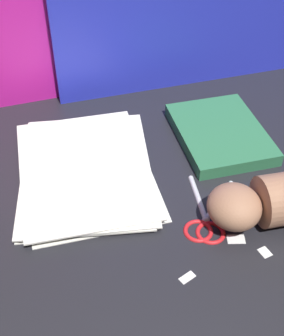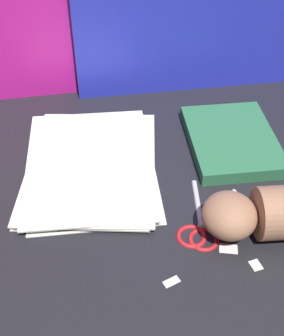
% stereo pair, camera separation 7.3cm
% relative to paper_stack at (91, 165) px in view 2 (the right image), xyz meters
% --- Properties ---
extents(ground_plane, '(6.00, 6.00, 0.00)m').
position_rel_paper_stack_xyz_m(ground_plane, '(0.10, -0.07, -0.01)').
color(ground_plane, black).
extents(backdrop_panel_left, '(0.64, 0.11, 0.37)m').
position_rel_paper_stack_xyz_m(backdrop_panel_left, '(-0.14, 0.28, 0.18)').
color(backdrop_panel_left, orange).
rests_on(backdrop_panel_left, ground_plane).
extents(paper_stack, '(0.24, 0.31, 0.02)m').
position_rel_paper_stack_xyz_m(paper_stack, '(0.00, 0.00, 0.00)').
color(paper_stack, white).
rests_on(paper_stack, ground_plane).
extents(book_closed, '(0.17, 0.22, 0.02)m').
position_rel_paper_stack_xyz_m(book_closed, '(0.26, 0.05, 0.00)').
color(book_closed, '#2D7247').
rests_on(book_closed, ground_plane).
extents(scissors, '(0.12, 0.15, 0.01)m').
position_rel_paper_stack_xyz_m(scissors, '(0.18, -0.14, -0.00)').
color(scissors, silver).
rests_on(scissors, ground_plane).
extents(paper_scrap_near, '(0.03, 0.02, 0.00)m').
position_rel_paper_stack_xyz_m(paper_scrap_near, '(0.12, -0.24, -0.01)').
color(paper_scrap_near, white).
rests_on(paper_scrap_near, ground_plane).
extents(paper_scrap_mid, '(0.03, 0.02, 0.00)m').
position_rel_paper_stack_xyz_m(paper_scrap_mid, '(0.21, -0.19, -0.01)').
color(paper_scrap_mid, white).
rests_on(paper_scrap_mid, ground_plane).
extents(paper_scrap_far, '(0.02, 0.02, 0.00)m').
position_rel_paper_stack_xyz_m(paper_scrap_far, '(0.25, -0.22, -0.01)').
color(paper_scrap_far, white).
rests_on(paper_scrap_far, ground_plane).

